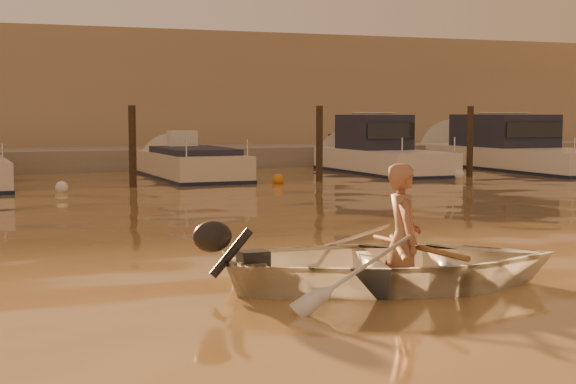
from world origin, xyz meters
name	(u,v)px	position (x,y,z in m)	size (l,w,h in m)	color
ground_plane	(435,294)	(0.00, 0.00, 0.00)	(160.00, 160.00, 0.00)	olive
dinghy	(394,263)	(-0.22, 0.47, 0.25)	(2.55, 3.57, 0.74)	silver
person	(403,239)	(-0.13, 0.45, 0.50)	(0.59, 0.38, 1.60)	#96644B
outboard_motor	(252,263)	(-1.67, 0.86, 0.28)	(0.90, 0.40, 0.70)	black
oar_port	(417,247)	(0.02, 0.41, 0.42)	(0.06, 0.06, 2.10)	brown
oar_starboard	(398,247)	(-0.18, 0.46, 0.42)	(0.06, 0.06, 2.10)	brown
moored_boat_3	(192,170)	(1.91, 16.00, 0.22)	(2.00, 5.81, 0.95)	beige
moored_boat_4	(382,152)	(7.85, 16.00, 0.62)	(2.06, 6.42, 1.75)	silver
moored_boat_5	(519,150)	(12.81, 16.00, 0.62)	(2.78, 9.13, 1.75)	silver
piling_2	(132,150)	(-0.20, 13.80, 0.90)	(0.18, 0.18, 2.20)	#2D2319
piling_3	(319,147)	(4.80, 13.80, 0.90)	(0.18, 0.18, 2.20)	#2D2319
piling_4	(470,145)	(9.50, 13.80, 0.90)	(0.18, 0.18, 2.20)	#2D2319
fender_c	(62,188)	(-2.01, 13.05, 0.10)	(0.30, 0.30, 0.30)	silver
fender_d	(278,180)	(3.49, 13.45, 0.10)	(0.30, 0.30, 0.30)	#C36F16
fender_e	(459,175)	(8.75, 13.17, 0.10)	(0.30, 0.30, 0.30)	silver
quay	(90,164)	(0.00, 21.50, 0.15)	(52.00, 4.00, 1.00)	gray
waterfront_building	(66,97)	(0.00, 27.00, 2.40)	(46.00, 7.00, 4.80)	#9E8466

